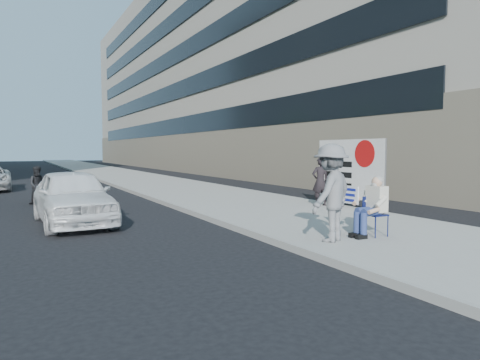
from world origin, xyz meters
TOP-DOWN VIEW (x-y plane):
  - ground at (0.00, 0.00)m, footprint 160.00×160.00m
  - near_sidewalk at (4.00, 20.00)m, footprint 5.00×120.00m
  - near_building at (17.00, 32.00)m, footprint 14.00×70.00m
  - seated_protester at (3.39, -0.96)m, footprint 0.83×1.12m
  - jogger at (2.30, -0.94)m, footprint 1.48×1.20m
  - pedestrian_woman at (5.65, 3.60)m, footprint 0.66×0.51m
  - protest_banner at (6.18, 2.80)m, footprint 0.08×3.06m
  - white_sedan_near at (-1.99, 4.66)m, footprint 1.96×4.48m
  - motorcycle at (-2.60, 9.80)m, footprint 0.71×2.04m

SIDE VIEW (x-z plane):
  - ground at x=0.00m, z-range 0.00..0.00m
  - near_sidewalk at x=4.00m, z-range 0.00..0.15m
  - motorcycle at x=-2.60m, z-range -0.08..1.35m
  - white_sedan_near at x=-1.99m, z-range 0.00..1.50m
  - seated_protester at x=3.39m, z-range 0.22..1.53m
  - pedestrian_woman at x=5.65m, z-range 0.15..1.78m
  - jogger at x=2.30m, z-range 0.15..2.14m
  - protest_banner at x=6.18m, z-range 0.30..2.50m
  - near_building at x=17.00m, z-range 0.00..20.00m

